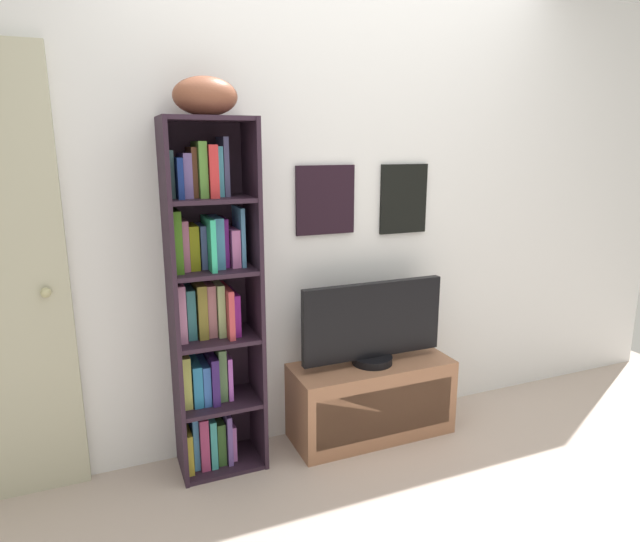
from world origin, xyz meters
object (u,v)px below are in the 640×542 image
at_px(bookshelf, 209,307).
at_px(football, 205,96).
at_px(tv_stand, 371,399).
at_px(television, 373,324).

relative_size(bookshelf, football, 6.02).
distance_m(bookshelf, football, 0.96).
bearing_deg(football, tv_stand, -2.36).
height_order(football, television, football).
xyz_separation_m(football, tv_stand, (0.83, -0.03, -1.57)).
bearing_deg(football, bookshelf, 126.97).
relative_size(football, television, 0.35).
xyz_separation_m(football, television, (0.83, -0.03, -1.14)).
distance_m(football, tv_stand, 1.78).
relative_size(bookshelf, television, 2.12).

